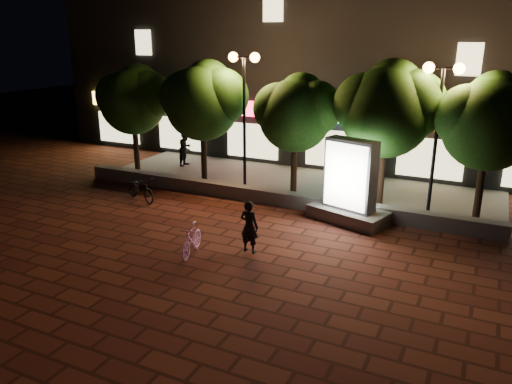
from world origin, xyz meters
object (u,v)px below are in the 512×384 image
Objects in this scene: scooter_pink at (192,240)px; street_lamp_right at (440,100)px; tree_far_right at (492,119)px; pedestrian at (186,148)px; rider at (249,227)px; scooter_parked at (141,189)px; tree_left at (204,98)px; tree_right at (389,106)px; tree_far_left at (134,98)px; street_lamp_left at (244,86)px; ad_kiosk at (350,189)px; tree_mid at (297,110)px.

street_lamp_right is at bearing 35.44° from scooter_pink.
tree_far_right is 2.94× the size of pedestrian.
rider is 0.89× the size of scooter_parked.
tree_left is 1.03× the size of tree_far_right.
tree_right is at bearing 170.90° from street_lamp_right.
scooter_pink is at bearing 35.69° from rider.
street_lamp_left is (5.45, -0.26, 0.74)m from tree_far_left.
street_lamp_left is 1.04× the size of street_lamp_right.
tree_right is (10.80, 0.00, 0.27)m from tree_far_left.
tree_far_left is 0.93× the size of street_lamp_right.
tree_right reaches higher than scooter_pink.
tree_far_left is 10.56m from ad_kiosk.
tree_far_left reaches higher than tree_mid.
scooter_pink is at bearing -131.91° from street_lamp_right.
tree_left is 3.02× the size of pedestrian.
tree_far_left is 9.86m from scooter_pink.
tree_mid reaches higher than pedestrian.
tree_far_right reaches higher than scooter_parked.
tree_mid is 3.06× the size of scooter_pink.
street_lamp_left is (1.95, -0.26, 0.58)m from tree_left.
street_lamp_left is 5.43m from scooter_parked.
street_lamp_left is (-2.05, -0.26, 0.81)m from tree_mid.
tree_far_right is 1.66m from street_lamp_right.
rider is at bearing -127.96° from street_lamp_right.
scooter_pink is 1.64m from rider.
street_lamp_left is at bearing -172.69° from tree_mid.
tree_far_left reaches higher than scooter_parked.
tree_far_left is 10.31m from rider.
tree_left is at bearing 6.36° from scooter_parked.
ad_kiosk is at bearing -19.92° from street_lamp_left.
tree_far_right is at bearing -52.90° from scooter_parked.
ad_kiosk reaches higher than rider.
scooter_parked is at bearing 130.79° from scooter_pink.
street_lamp_right is (1.64, -0.26, 0.33)m from tree_right.
tree_mid is 6.64m from pedestrian.
tree_far_right is 3.10× the size of rider.
ad_kiosk is (6.64, -1.96, -2.34)m from tree_left.
street_lamp_left reaches higher than tree_right.
tree_far_left is 3.15× the size of scooter_pink.
tree_far_right is 12.16m from scooter_parked.
tree_mid is 2.60× the size of scooter_parked.
tree_right is at bearing 46.18° from scooter_pink.
scooter_pink is (-5.52, -6.16, -3.45)m from street_lamp_right.
tree_right is 3.22m from ad_kiosk.
street_lamp_right is (8.95, -0.26, 0.45)m from tree_left.
tree_right reaches higher than tree_far_right.
tree_mid reaches higher than scooter_parked.
tree_mid is 2.78× the size of pedestrian.
street_lamp_right is at bearing -1.68° from tree_left.
street_lamp_right is 8.96m from scooter_pink.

